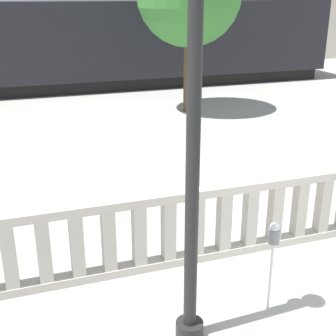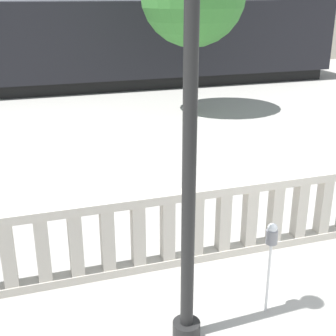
% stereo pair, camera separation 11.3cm
% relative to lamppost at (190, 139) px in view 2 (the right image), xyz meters
% --- Properties ---
extents(balustrade, '(15.04, 0.24, 1.29)m').
position_rel_lamppost_xyz_m(balustrade, '(1.99, 1.68, -2.04)').
color(balustrade, '#BCB5A8').
rests_on(balustrade, ground).
extents(lamppost, '(0.36, 0.36, 5.15)m').
position_rel_lamppost_xyz_m(lamppost, '(0.00, 0.00, 0.00)').
color(lamppost, black).
rests_on(lamppost, ground).
extents(parking_meter, '(0.16, 0.16, 1.37)m').
position_rel_lamppost_xyz_m(parking_meter, '(1.24, 0.13, -1.60)').
color(parking_meter, silver).
rests_on(parking_meter, ground).
extents(train_near, '(28.24, 2.99, 4.46)m').
position_rel_lamppost_xyz_m(train_near, '(-0.49, 17.12, -0.67)').
color(train_near, black).
rests_on(train_near, ground).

